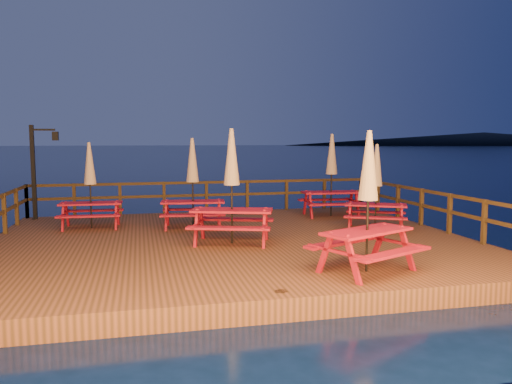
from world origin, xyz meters
TOP-DOWN VIEW (x-y plane):
  - ground at (0.00, 0.00)m, footprint 500.00×500.00m
  - deck at (0.00, 0.00)m, footprint 12.00×10.00m
  - deck_piles at (0.00, 0.00)m, footprint 11.44×9.44m
  - railing at (0.00, 1.78)m, footprint 11.80×9.75m
  - lamp_post at (-5.39, 4.55)m, footprint 0.85×0.18m
  - headland_right at (185.00, 230.00)m, footprint 230.40×86.40m
  - picnic_table_0 at (-3.65, 2.47)m, footprint 1.78×1.49m
  - picnic_table_1 at (3.93, 3.03)m, footprint 2.02×1.70m
  - picnic_table_2 at (4.21, 0.38)m, footprint 2.13×2.00m
  - picnic_table_3 at (-0.79, 1.88)m, footprint 1.97×1.69m
  - picnic_table_4 at (-0.09, -0.56)m, footprint 2.36×2.14m
  - picnic_table_5 at (1.95, -3.77)m, footprint 2.37×2.20m

SIDE VIEW (x-z plane):
  - deck_piles at x=0.00m, z-range -1.00..0.40m
  - ground at x=0.00m, z-range 0.00..0.00m
  - deck at x=0.00m, z-range 0.00..0.40m
  - railing at x=0.00m, z-range 0.61..1.71m
  - picnic_table_2 at x=4.21m, z-range 0.45..2.86m
  - picnic_table_0 at x=-3.65m, z-range 0.45..2.91m
  - picnic_table_3 at x=-0.79m, z-range 0.45..3.03m
  - picnic_table_5 at x=1.95m, z-range 0.45..3.16m
  - picnic_table_1 at x=3.93m, z-range 0.45..3.18m
  - picnic_table_4 at x=-0.09m, z-range 0.45..3.26m
  - lamp_post at x=-5.39m, z-range 0.70..3.70m
  - headland_right at x=185.00m, z-range 0.00..7.00m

